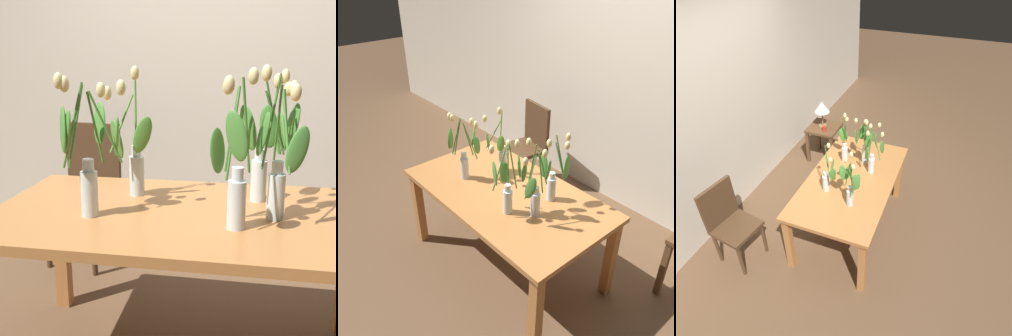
% 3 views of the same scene
% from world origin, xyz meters
% --- Properties ---
extents(room_wall_rear, '(9.00, 0.10, 2.70)m').
position_xyz_m(room_wall_rear, '(0.00, 1.53, 1.35)').
color(room_wall_rear, beige).
rests_on(room_wall_rear, ground).
extents(dining_table, '(1.60, 0.90, 0.74)m').
position_xyz_m(dining_table, '(0.00, 0.00, 0.65)').
color(dining_table, '#B7753D').
rests_on(dining_table, ground).
extents(tulip_vase_0, '(0.15, 0.15, 0.57)m').
position_xyz_m(tulip_vase_0, '(0.32, 0.20, 0.92)').
color(tulip_vase_0, silver).
rests_on(tulip_vase_0, dining_table).
extents(tulip_vase_1, '(0.24, 0.25, 0.56)m').
position_xyz_m(tulip_vase_1, '(-0.37, -0.12, 0.98)').
color(tulip_vase_1, silver).
rests_on(tulip_vase_1, dining_table).
extents(tulip_vase_2, '(0.22, 0.17, 0.58)m').
position_xyz_m(tulip_vase_2, '(-0.26, 0.16, 0.91)').
color(tulip_vase_2, silver).
rests_on(tulip_vase_2, dining_table).
extents(tulip_vase_3, '(0.21, 0.28, 0.58)m').
position_xyz_m(tulip_vase_3, '(0.35, -0.04, 0.98)').
color(tulip_vase_3, silver).
rests_on(tulip_vase_3, dining_table).
extents(tulip_vase_4, '(0.19, 0.24, 0.57)m').
position_xyz_m(tulip_vase_4, '(0.19, -0.16, 0.96)').
color(tulip_vase_4, silver).
rests_on(tulip_vase_4, dining_table).
extents(dining_chair, '(0.46, 0.46, 0.93)m').
position_xyz_m(dining_chair, '(-0.82, 1.02, 0.52)').
color(dining_chair, '#4C331E').
rests_on(dining_chair, ground).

